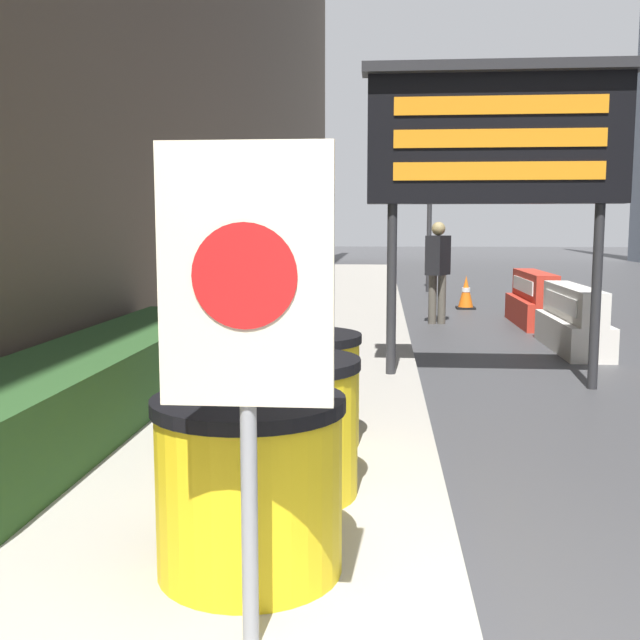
{
  "coord_description": "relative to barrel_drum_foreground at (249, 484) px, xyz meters",
  "views": [
    {
      "loc": [
        -0.39,
        -2.3,
        1.64
      ],
      "look_at": [
        -1.0,
        5.05,
        0.72
      ],
      "focal_mm": 42.0,
      "sensor_mm": 36.0,
      "label": 1
    }
  ],
  "objects": [
    {
      "name": "jersey_barrier_red_striped",
      "position": [
        3.12,
        9.61,
        -0.12
      ],
      "size": [
        0.61,
        2.12,
        0.89
      ],
      "color": "red",
      "rests_on": "ground_plane"
    },
    {
      "name": "pedestrian_worker",
      "position": [
        1.51,
        9.6,
        0.5
      ],
      "size": [
        0.45,
        0.53,
        1.72
      ],
      "rotation": [
        0.0,
        0.0,
        1.07
      ],
      "color": "#514C42",
      "rests_on": "ground_plane"
    },
    {
      "name": "traffic_cone_mid",
      "position": [
        3.76,
        9.39,
        -0.23
      ],
      "size": [
        0.33,
        0.33,
        0.59
      ],
      "color": "black",
      "rests_on": "ground_plane"
    },
    {
      "name": "hedge_strip",
      "position": [
        -1.69,
        2.65,
        -0.1
      ],
      "size": [
        0.9,
        5.45,
        0.59
      ],
      "color": "#284C23",
      "rests_on": "sidewalk_left"
    },
    {
      "name": "warning_sign",
      "position": [
        0.11,
        -0.62,
        0.84
      ],
      "size": [
        0.61,
        0.08,
        1.81
      ],
      "color": "gray",
      "rests_on": "sidewalk_left"
    },
    {
      "name": "barrel_drum_back",
      "position": [
        0.01,
        1.95,
        0.0
      ],
      "size": [
        0.85,
        0.85,
        0.79
      ],
      "color": "yellow",
      "rests_on": "sidewalk_left"
    },
    {
      "name": "jersey_barrier_white",
      "position": [
        3.12,
        7.01,
        -0.14
      ],
      "size": [
        0.56,
        2.17,
        0.86
      ],
      "color": "silver",
      "rests_on": "ground_plane"
    },
    {
      "name": "message_board",
      "position": [
        1.7,
        4.54,
        1.99
      ],
      "size": [
        2.68,
        0.36,
        3.23
      ],
      "color": "#28282B",
      "rests_on": "ground_plane"
    },
    {
      "name": "traffic_light_near_curb",
      "position": [
        1.74,
        15.86,
        2.6
      ],
      "size": [
        0.28,
        0.45,
        4.32
      ],
      "color": "#2D2D30",
      "rests_on": "ground_plane"
    },
    {
      "name": "traffic_cone_near",
      "position": [
        2.25,
        11.99,
        -0.19
      ],
      "size": [
        0.37,
        0.37,
        0.67
      ],
      "color": "black",
      "rests_on": "ground_plane"
    },
    {
      "name": "barrel_drum_middle",
      "position": [
        0.04,
        0.97,
        0.0
      ],
      "size": [
        0.85,
        0.85,
        0.79
      ],
      "color": "yellow",
      "rests_on": "sidewalk_left"
    },
    {
      "name": "barrel_drum_foreground",
      "position": [
        0.0,
        0.0,
        0.0
      ],
      "size": [
        0.85,
        0.85,
        0.79
      ],
      "color": "yellow",
      "rests_on": "sidewalk_left"
    }
  ]
}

